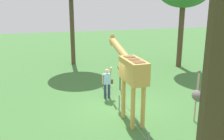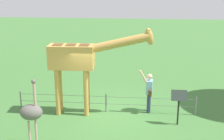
# 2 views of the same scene
# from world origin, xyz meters

# --- Properties ---
(ground_plane) EXTENTS (60.00, 60.00, 0.00)m
(ground_plane) POSITION_xyz_m (0.00, 0.00, 0.00)
(ground_plane) COLOR #427538
(giraffe) EXTENTS (3.97, 0.76, 3.43)m
(giraffe) POSITION_xyz_m (-0.93, -0.06, 2.19)
(giraffe) COLOR gold
(giraffe) RESTS_ON ground_plane
(visitor) EXTENTS (0.56, 0.59, 1.78)m
(visitor) POSITION_xyz_m (1.69, 0.28, 0.90)
(visitor) COLOR navy
(visitor) RESTS_ON ground_plane
(ostrich) EXTENTS (0.70, 0.56, 2.25)m
(ostrich) POSITION_xyz_m (-1.98, -2.72, 1.18)
(ostrich) COLOR #CC9E93
(ostrich) RESTS_ON ground_plane
(info_sign) EXTENTS (0.56, 0.21, 1.32)m
(info_sign) POSITION_xyz_m (2.72, -0.74, 0.95)
(info_sign) COLOR black
(info_sign) RESTS_ON ground_plane
(wire_fence) EXTENTS (7.05, 0.05, 0.75)m
(wire_fence) POSITION_xyz_m (0.00, 0.13, 0.40)
(wire_fence) COLOR slate
(wire_fence) RESTS_ON ground_plane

